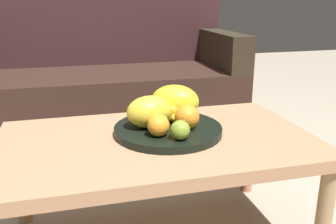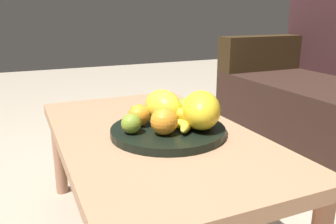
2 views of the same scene
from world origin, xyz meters
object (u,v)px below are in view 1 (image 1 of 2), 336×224
fruit_bowl (168,130)px  coffee_table (157,151)px  melon_large_front (150,112)px  banana_bunch (174,113)px  apple_front (144,109)px  melon_smaller_beside (175,101)px  apple_left (180,130)px  orange_left (187,117)px  couch (101,84)px  orange_front (158,125)px

fruit_bowl → coffee_table: bearing=-145.6°
melon_large_front → banana_bunch: melon_large_front is taller
fruit_bowl → apple_front: (-0.06, 0.10, 0.05)m
coffee_table → banana_bunch: (0.08, 0.08, 0.10)m
melon_large_front → melon_smaller_beside: melon_smaller_beside is taller
melon_large_front → apple_left: (0.07, -0.13, -0.02)m
fruit_bowl → orange_left: (0.05, -0.04, 0.05)m
apple_front → melon_smaller_beside: bearing=-5.7°
couch → orange_left: (0.18, -1.22, 0.16)m
melon_large_front → banana_bunch: size_ratio=0.91×
coffee_table → orange_front: size_ratio=14.59×
fruit_bowl → apple_left: size_ratio=5.97×
couch → fruit_bowl: (0.13, -1.18, 0.11)m
couch → orange_front: 1.27m
coffee_table → melon_large_front: size_ratio=6.63×
apple_left → banana_bunch: 0.18m
coffee_table → banana_bunch: banana_bunch is taller
apple_front → banana_bunch: bearing=-27.7°
melon_smaller_beside → apple_left: bearing=-101.4°
melon_large_front → apple_front: 0.09m
melon_smaller_beside → orange_front: 0.20m
fruit_bowl → apple_left: 0.13m
fruit_bowl → orange_left: 0.08m
melon_large_front → orange_front: (0.01, -0.09, -0.02)m
coffee_table → apple_front: (-0.02, 0.13, 0.11)m
fruit_bowl → apple_left: bearing=-87.1°
coffee_table → fruit_bowl: bearing=34.4°
couch → melon_smaller_beside: couch is taller
coffee_table → apple_front: size_ratio=13.91×
melon_large_front → orange_front: size_ratio=2.20×
orange_left → fruit_bowl: bearing=146.2°
orange_front → coffee_table: bearing=83.6°
banana_bunch → couch: bearing=98.2°
couch → melon_smaller_beside: (0.18, -1.09, 0.18)m
melon_large_front → apple_left: melon_large_front is taller
orange_left → melon_smaller_beside: bearing=92.4°
couch → fruit_bowl: bearing=-83.7°
coffee_table → orange_front: orange_front is taller
orange_front → orange_left: 0.11m
orange_left → banana_bunch: 0.09m
melon_large_front → orange_left: bearing=-21.5°
melon_large_front → orange_left: 0.12m
banana_bunch → orange_left: bearing=-76.5°
couch → melon_large_front: couch is taller
melon_smaller_beside → coffee_table: bearing=-128.0°
couch → coffee_table: bearing=-86.0°
coffee_table → orange_front: 0.12m
melon_large_front → melon_smaller_beside: 0.14m
banana_bunch → melon_large_front: bearing=-155.5°
orange_front → apple_left: bearing=-38.0°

